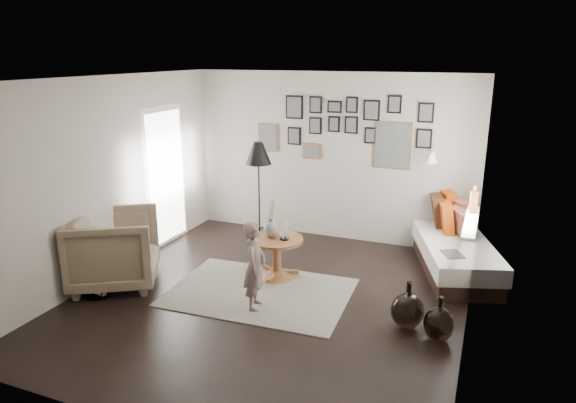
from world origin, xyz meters
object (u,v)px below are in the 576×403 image
at_px(pedestal_table, 277,259).
at_px(demijohn_small, 439,324).
at_px(daybed, 456,248).
at_px(demijohn_large, 407,310).
at_px(child, 255,266).
at_px(vase, 271,226).
at_px(armchair, 114,249).
at_px(floor_lamp, 258,157).
at_px(magazine_basket, 97,278).

height_order(pedestal_table, demijohn_small, pedestal_table).
bearing_deg(demijohn_small, daybed, 89.94).
height_order(demijohn_large, child, child).
relative_size(vase, armchair, 0.47).
height_order(vase, demijohn_large, vase).
bearing_deg(child, armchair, 79.47).
bearing_deg(demijohn_large, daybed, 79.52).
xyz_separation_m(floor_lamp, magazine_basket, (-1.16, -2.21, -1.18)).
relative_size(magazine_basket, demijohn_large, 0.81).
distance_m(pedestal_table, vase, 0.45).
relative_size(armchair, magazine_basket, 2.40).
bearing_deg(pedestal_table, armchair, -152.36).
height_order(vase, magazine_basket, vase).
xyz_separation_m(armchair, magazine_basket, (-0.02, -0.34, -0.26)).
relative_size(floor_lamp, demijohn_small, 3.32).
xyz_separation_m(pedestal_table, demijohn_small, (2.16, -0.80, -0.07)).
bearing_deg(pedestal_table, vase, 165.96).
relative_size(demijohn_small, child, 0.47).
bearing_deg(demijohn_small, demijohn_large, 160.64).
bearing_deg(magazine_basket, child, 12.24).
xyz_separation_m(magazine_basket, demijohn_large, (3.66, 0.62, -0.01)).
distance_m(magazine_basket, demijohn_small, 4.03).
distance_m(vase, child, 0.93).
bearing_deg(magazine_basket, pedestal_table, 35.09).
height_order(demijohn_large, demijohn_small, demijohn_large).
distance_m(vase, daybed, 2.55).
bearing_deg(armchair, magazine_basket, 146.33).
xyz_separation_m(daybed, demijohn_small, (-0.00, -1.98, -0.12)).
xyz_separation_m(pedestal_table, child, (0.10, -0.87, 0.27)).
relative_size(demijohn_large, demijohn_small, 1.10).
bearing_deg(vase, floor_lamp, 123.52).
distance_m(magazine_basket, child, 2.01).
height_order(armchair, child, child).
bearing_deg(daybed, demijohn_small, -108.08).
bearing_deg(pedestal_table, magazine_basket, -144.91).
xyz_separation_m(demijohn_large, child, (-1.71, -0.19, 0.32)).
distance_m(magazine_basket, demijohn_large, 3.71).
bearing_deg(magazine_basket, daybed, 31.72).
distance_m(pedestal_table, daybed, 2.46).
bearing_deg(floor_lamp, magazine_basket, -117.75).
distance_m(armchair, demijohn_large, 3.66).
bearing_deg(vase, pedestal_table, -14.04).
height_order(vase, armchair, vase).
bearing_deg(daybed, floor_lamp, 167.18).
xyz_separation_m(vase, armchair, (-1.74, -0.98, -0.22)).
distance_m(armchair, floor_lamp, 2.38).
relative_size(armchair, demijohn_small, 2.15).
bearing_deg(demijohn_small, floor_lamp, 148.76).
bearing_deg(daybed, child, -153.12).
relative_size(floor_lamp, magazine_basket, 3.71).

